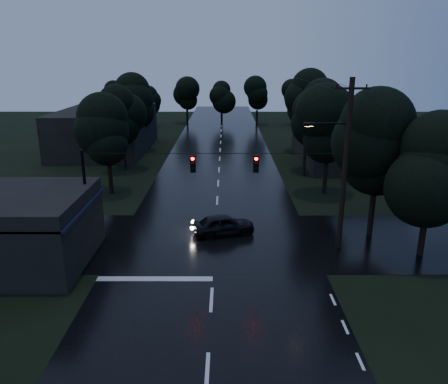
{
  "coord_description": "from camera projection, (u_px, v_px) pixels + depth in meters",
  "views": [
    {
      "loc": [
        0.66,
        -13.25,
        11.01
      ],
      "look_at": [
        0.57,
        13.1,
        2.86
      ],
      "focal_mm": 35.0,
      "sensor_mm": 36.0,
      "label": 1
    }
  ],
  "objects": [
    {
      "name": "tree_right_a",
      "position": [
        329.0,
        127.0,
        35.24
      ],
      "size": [
        4.2,
        4.2,
        8.85
      ],
      "color": "black",
      "rests_on": "ground"
    },
    {
      "name": "tree_right_b",
      "position": [
        317.0,
        111.0,
        42.77
      ],
      "size": [
        4.48,
        4.48,
        9.44
      ],
      "color": "black",
      "rests_on": "ground"
    },
    {
      "name": "anchor_pole_left",
      "position": [
        86.0,
        200.0,
        25.56
      ],
      "size": [
        0.18,
        0.18,
        6.0
      ],
      "primitive_type": "cylinder",
      "color": "black",
      "rests_on": "ground"
    },
    {
      "name": "tree_left_a",
      "position": [
        107.0,
        132.0,
        35.41
      ],
      "size": [
        3.92,
        3.92,
        8.26
      ],
      "color": "black",
      "rests_on": "ground"
    },
    {
      "name": "building_far_left",
      "position": [
        106.0,
        130.0,
        53.43
      ],
      "size": [
        10.0,
        16.0,
        5.0
      ],
      "primitive_type": "cube",
      "color": "black",
      "rests_on": "ground"
    },
    {
      "name": "building_far_right",
      "position": [
        347.0,
        141.0,
        47.7
      ],
      "size": [
        10.0,
        14.0,
        4.4
      ],
      "primitive_type": "cube",
      "color": "black",
      "rests_on": "ground"
    },
    {
      "name": "main_road",
      "position": [
        219.0,
        170.0,
        44.57
      ],
      "size": [
        12.0,
        120.0,
        0.02
      ],
      "primitive_type": "cube",
      "color": "black",
      "rests_on": "ground"
    },
    {
      "name": "ground",
      "position": [
        207.0,
        373.0,
        15.91
      ],
      "size": [
        160.0,
        160.0,
        0.0
      ],
      "primitive_type": "plane",
      "color": "black",
      "rests_on": "ground"
    },
    {
      "name": "tree_corner_near",
      "position": [
        379.0,
        143.0,
        26.53
      ],
      "size": [
        4.48,
        4.48,
        9.44
      ],
      "color": "black",
      "rests_on": "ground"
    },
    {
      "name": "tree_left_b",
      "position": [
        121.0,
        114.0,
        42.94
      ],
      "size": [
        4.2,
        4.2,
        8.85
      ],
      "color": "black",
      "rests_on": "ground"
    },
    {
      "name": "utility_pole_far",
      "position": [
        306.0,
        136.0,
        41.49
      ],
      "size": [
        2.0,
        0.3,
        7.5
      ],
      "color": "black",
      "rests_on": "ground"
    },
    {
      "name": "span_signals",
      "position": [
        224.0,
        163.0,
        24.86
      ],
      "size": [
        15.0,
        0.37,
        1.12
      ],
      "color": "black",
      "rests_on": "ground"
    },
    {
      "name": "utility_pole_main",
      "position": [
        344.0,
        163.0,
        24.84
      ],
      "size": [
        3.5,
        0.3,
        10.0
      ],
      "color": "black",
      "rests_on": "ground"
    },
    {
      "name": "tree_right_c",
      "position": [
        305.0,
        98.0,
        52.21
      ],
      "size": [
        4.76,
        4.76,
        10.03
      ],
      "color": "black",
      "rests_on": "ground"
    },
    {
      "name": "tree_corner_far",
      "position": [
        432.0,
        167.0,
        23.88
      ],
      "size": [
        3.92,
        3.92,
        8.26
      ],
      "color": "black",
      "rests_on": "ground"
    },
    {
      "name": "tree_left_c",
      "position": [
        135.0,
        101.0,
        52.38
      ],
      "size": [
        4.48,
        4.48,
        9.44
      ],
      "color": "black",
      "rests_on": "ground"
    },
    {
      "name": "car",
      "position": [
        224.0,
        225.0,
        28.16
      ],
      "size": [
        4.24,
        2.54,
        1.35
      ],
      "primitive_type": "imported",
      "rotation": [
        0.0,
        0.0,
        1.83
      ],
      "color": "black",
      "rests_on": "ground"
    },
    {
      "name": "cross_street",
      "position": [
        215.0,
        241.0,
        27.37
      ],
      "size": [
        60.0,
        9.0,
        0.02
      ],
      "primitive_type": "cube",
      "color": "black",
      "rests_on": "ground"
    }
  ]
}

